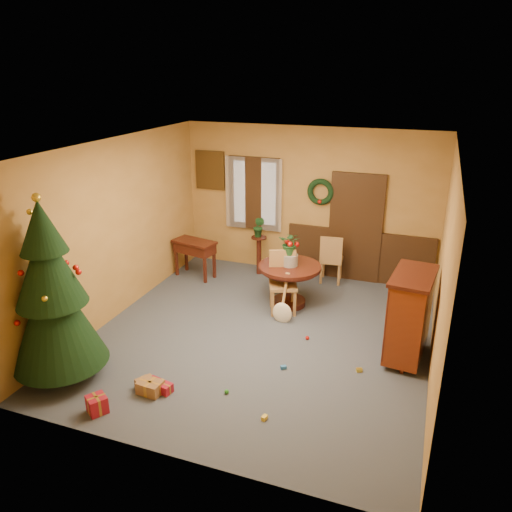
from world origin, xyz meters
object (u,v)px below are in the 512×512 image
at_px(dining_table, 290,277).
at_px(chair_near, 283,279).
at_px(writing_desk, 195,250).
at_px(christmas_tree, 52,295).
at_px(sideboard, 409,314).

xyz_separation_m(dining_table, chair_near, (-0.06, -0.21, 0.04)).
bearing_deg(writing_desk, chair_near, -21.11).
bearing_deg(christmas_tree, chair_near, 52.79).
bearing_deg(dining_table, christmas_tree, -125.97).
relative_size(chair_near, sideboard, 0.80).
relative_size(dining_table, christmas_tree, 0.43).
distance_m(chair_near, writing_desk, 2.19).
distance_m(dining_table, writing_desk, 2.18).
bearing_deg(chair_near, christmas_tree, -127.21).
bearing_deg(writing_desk, christmas_tree, -92.33).
bearing_deg(sideboard, chair_near, 157.70).
xyz_separation_m(christmas_tree, writing_desk, (0.15, 3.68, -0.64)).
distance_m(chair_near, sideboard, 2.28).
bearing_deg(sideboard, christmas_tree, -154.74).
bearing_deg(sideboard, writing_desk, 158.28).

